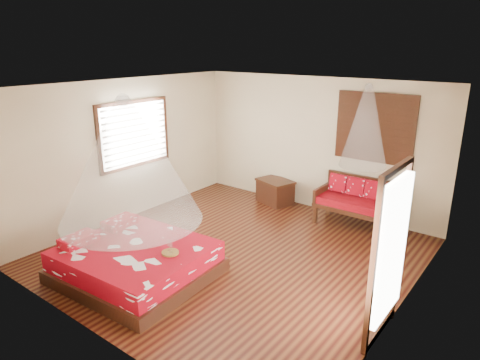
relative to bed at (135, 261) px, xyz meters
The scene contains 10 objects.
room 2.06m from the bed, 64.13° to the left, with size 5.54×5.54×2.84m.
bed is the anchor object (origin of this frame).
daybed 4.40m from the bed, 63.08° to the left, with size 1.67×0.74×0.94m.
storage_chest 3.99m from the bed, 90.52° to the left, with size 0.91×0.77×0.53m.
shutter_panel 4.98m from the bed, 64.96° to the left, with size 1.52×0.06×1.32m.
window_left 3.00m from the bed, 138.45° to the left, with size 0.10×1.74×1.34m.
glazed_door 3.68m from the bed, 15.18° to the left, with size 0.08×1.02×2.16m.
wine_tray 0.69m from the bed, 16.13° to the left, with size 0.25×0.25×0.20m.
mosquito_net_main 1.60m from the bed, ahead, with size 2.06×2.06×1.80m, color white.
mosquito_net_daybed 4.62m from the bed, 62.32° to the left, with size 0.86×0.86×1.50m, color white.
Camera 1 is at (4.06, -5.22, 3.43)m, focal length 32.00 mm.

